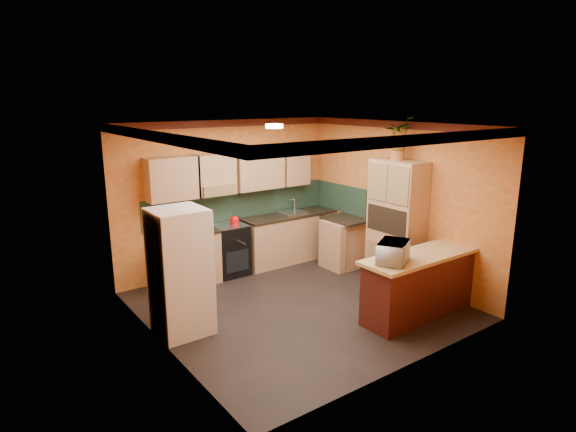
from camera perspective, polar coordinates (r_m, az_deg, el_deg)
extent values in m
plane|color=black|center=(7.43, 1.15, -10.57)|extent=(4.20, 4.20, 0.00)
cube|color=white|center=(6.78, 1.27, 10.71)|extent=(4.20, 4.20, 0.04)
cube|color=gold|center=(8.71, -7.16, 2.34)|extent=(4.20, 0.04, 2.70)
cube|color=gold|center=(5.52, 14.51, -4.77)|extent=(4.20, 0.04, 2.70)
cube|color=gold|center=(6.00, -15.04, -3.31)|extent=(0.04, 4.20, 2.70)
cube|color=gold|center=(8.38, 12.74, 1.66)|extent=(0.04, 4.20, 2.70)
cube|color=#1F3A2B|center=(8.85, -5.68, 1.47)|extent=(3.70, 0.02, 0.53)
cube|color=#1F3A2B|center=(9.37, 6.24, 2.15)|extent=(0.02, 1.40, 0.53)
cube|color=tan|center=(8.53, -6.11, 5.20)|extent=(3.10, 0.34, 0.70)
cylinder|color=white|center=(7.26, -1.64, 10.60)|extent=(0.26, 0.26, 0.06)
cube|color=tan|center=(8.90, -3.49, -3.37)|extent=(3.65, 0.60, 0.88)
cube|color=black|center=(8.78, -3.53, -0.50)|extent=(3.65, 0.62, 0.04)
cube|color=black|center=(8.60, -7.01, -3.98)|extent=(0.58, 0.58, 0.91)
cube|color=silver|center=(9.19, 0.54, 0.41)|extent=(0.48, 0.40, 0.03)
cube|color=tan|center=(9.02, 6.83, -3.22)|extent=(0.60, 0.80, 0.88)
cube|color=black|center=(8.89, 6.91, -0.38)|extent=(0.62, 0.80, 0.04)
cube|color=white|center=(6.50, -12.67, -6.50)|extent=(0.68, 0.66, 1.70)
cube|color=tan|center=(8.12, 12.71, -0.92)|extent=(0.48, 0.90, 2.10)
cylinder|color=#AE602A|center=(7.94, 12.87, 7.07)|extent=(0.22, 0.22, 0.16)
imported|color=tan|center=(7.91, 13.00, 9.53)|extent=(0.60, 0.57, 0.53)
cube|color=#521413|center=(7.20, 15.21, -8.11)|extent=(1.80, 0.55, 0.88)
cube|color=tan|center=(7.04, 15.45, -4.59)|extent=(1.90, 0.65, 0.05)
imported|color=white|center=(6.56, 12.37, -4.19)|extent=(0.63, 0.57, 0.29)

